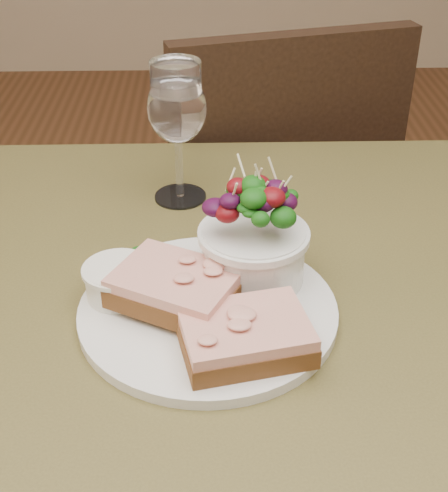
{
  "coord_description": "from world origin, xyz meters",
  "views": [
    {
      "loc": [
        -0.04,
        -0.6,
        1.2
      ],
      "look_at": [
        -0.02,
        0.01,
        0.81
      ],
      "focal_mm": 50.0,
      "sensor_mm": 36.0,
      "label": 1
    }
  ],
  "objects_px": {
    "chair_far": "(253,284)",
    "sandwich_front": "(245,335)",
    "cafe_table": "(241,364)",
    "ramekin": "(118,280)",
    "dinner_plate": "(208,310)",
    "sandwich_back": "(176,287)",
    "salad_bowl": "(254,232)",
    "wine_glass": "(177,112)"
  },
  "relations": [
    {
      "from": "cafe_table",
      "to": "sandwich_front",
      "type": "xyz_separation_m",
      "value": [
        -0.0,
        -0.1,
        0.13
      ]
    },
    {
      "from": "ramekin",
      "to": "sandwich_back",
      "type": "bearing_deg",
      "value": -18.46
    },
    {
      "from": "chair_far",
      "to": "sandwich_front",
      "type": "height_order",
      "value": "chair_far"
    },
    {
      "from": "cafe_table",
      "to": "sandwich_front",
      "type": "distance_m",
      "value": 0.16
    },
    {
      "from": "dinner_plate",
      "to": "wine_glass",
      "type": "distance_m",
      "value": 0.28
    },
    {
      "from": "cafe_table",
      "to": "ramekin",
      "type": "bearing_deg",
      "value": -174.45
    },
    {
      "from": "dinner_plate",
      "to": "ramekin",
      "type": "bearing_deg",
      "value": 166.97
    },
    {
      "from": "sandwich_front",
      "to": "sandwich_back",
      "type": "bearing_deg",
      "value": 122.54
    },
    {
      "from": "cafe_table",
      "to": "chair_far",
      "type": "height_order",
      "value": "chair_far"
    },
    {
      "from": "cafe_table",
      "to": "salad_bowl",
      "type": "height_order",
      "value": "salad_bowl"
    },
    {
      "from": "chair_far",
      "to": "cafe_table",
      "type": "bearing_deg",
      "value": 69.48
    },
    {
      "from": "cafe_table",
      "to": "sandwich_back",
      "type": "relative_size",
      "value": 5.3
    },
    {
      "from": "cafe_table",
      "to": "salad_bowl",
      "type": "bearing_deg",
      "value": 51.22
    },
    {
      "from": "sandwich_back",
      "to": "wine_glass",
      "type": "relative_size",
      "value": 0.86
    },
    {
      "from": "cafe_table",
      "to": "wine_glass",
      "type": "relative_size",
      "value": 4.57
    },
    {
      "from": "chair_far",
      "to": "ramekin",
      "type": "height_order",
      "value": "chair_far"
    },
    {
      "from": "sandwich_back",
      "to": "ramekin",
      "type": "xyz_separation_m",
      "value": [
        -0.06,
        0.02,
        -0.0
      ]
    },
    {
      "from": "cafe_table",
      "to": "ramekin",
      "type": "relative_size",
      "value": 11.57
    },
    {
      "from": "ramekin",
      "to": "wine_glass",
      "type": "relative_size",
      "value": 0.4
    },
    {
      "from": "chair_far",
      "to": "ramekin",
      "type": "bearing_deg",
      "value": 58.6
    },
    {
      "from": "dinner_plate",
      "to": "sandwich_back",
      "type": "bearing_deg",
      "value": 177.85
    },
    {
      "from": "dinner_plate",
      "to": "chair_far",
      "type": "bearing_deg",
      "value": 81.5
    },
    {
      "from": "cafe_table",
      "to": "dinner_plate",
      "type": "xyz_separation_m",
      "value": [
        -0.04,
        -0.03,
        0.11
      ]
    },
    {
      "from": "chair_far",
      "to": "sandwich_back",
      "type": "relative_size",
      "value": 5.96
    },
    {
      "from": "sandwich_back",
      "to": "ramekin",
      "type": "relative_size",
      "value": 2.18
    },
    {
      "from": "sandwich_front",
      "to": "salad_bowl",
      "type": "xyz_separation_m",
      "value": [
        0.01,
        0.12,
        0.04
      ]
    },
    {
      "from": "sandwich_front",
      "to": "sandwich_back",
      "type": "height_order",
      "value": "sandwich_back"
    },
    {
      "from": "ramekin",
      "to": "wine_glass",
      "type": "xyz_separation_m",
      "value": [
        0.06,
        0.23,
        0.09
      ]
    },
    {
      "from": "sandwich_back",
      "to": "salad_bowl",
      "type": "xyz_separation_m",
      "value": [
        0.08,
        0.05,
        0.03
      ]
    },
    {
      "from": "chair_far",
      "to": "sandwich_front",
      "type": "bearing_deg",
      "value": 70.08
    },
    {
      "from": "sandwich_front",
      "to": "salad_bowl",
      "type": "height_order",
      "value": "salad_bowl"
    },
    {
      "from": "sandwich_front",
      "to": "sandwich_back",
      "type": "xyz_separation_m",
      "value": [
        -0.07,
        0.07,
        0.01
      ]
    },
    {
      "from": "sandwich_back",
      "to": "ramekin",
      "type": "distance_m",
      "value": 0.06
    },
    {
      "from": "cafe_table",
      "to": "dinner_plate",
      "type": "bearing_deg",
      "value": -137.38
    },
    {
      "from": "cafe_table",
      "to": "chair_far",
      "type": "relative_size",
      "value": 0.89
    },
    {
      "from": "cafe_table",
      "to": "wine_glass",
      "type": "height_order",
      "value": "wine_glass"
    },
    {
      "from": "dinner_plate",
      "to": "salad_bowl",
      "type": "distance_m",
      "value": 0.1
    },
    {
      "from": "salad_bowl",
      "to": "sandwich_back",
      "type": "bearing_deg",
      "value": -149.4
    },
    {
      "from": "dinner_plate",
      "to": "sandwich_back",
      "type": "distance_m",
      "value": 0.04
    },
    {
      "from": "dinner_plate",
      "to": "sandwich_back",
      "type": "height_order",
      "value": "sandwich_back"
    },
    {
      "from": "sandwich_back",
      "to": "salad_bowl",
      "type": "height_order",
      "value": "salad_bowl"
    },
    {
      "from": "dinner_plate",
      "to": "sandwich_back",
      "type": "relative_size",
      "value": 1.79
    }
  ]
}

